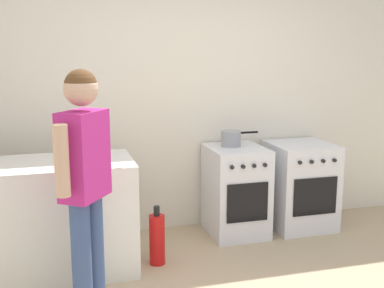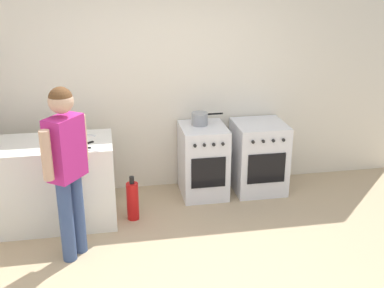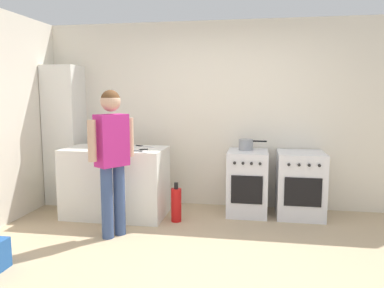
{
  "view_description": "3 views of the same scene",
  "coord_description": "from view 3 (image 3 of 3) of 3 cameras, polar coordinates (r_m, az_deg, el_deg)",
  "views": [
    {
      "loc": [
        -1.25,
        -2.59,
        1.76
      ],
      "look_at": [
        -0.27,
        0.91,
        1.04
      ],
      "focal_mm": 45.0,
      "sensor_mm": 36.0,
      "label": 1
    },
    {
      "loc": [
        -0.72,
        -3.57,
        2.59
      ],
      "look_at": [
        0.05,
        0.66,
        0.99
      ],
      "focal_mm": 45.0,
      "sensor_mm": 36.0,
      "label": 2
    },
    {
      "loc": [
        0.44,
        -3.36,
        1.59
      ],
      "look_at": [
        -0.3,
        0.96,
        1.01
      ],
      "focal_mm": 35.0,
      "sensor_mm": 36.0,
      "label": 3
    }
  ],
  "objects": [
    {
      "name": "oven_left",
      "position": [
        5.07,
        8.43,
        -5.79
      ],
      "size": [
        0.52,
        0.62,
        0.85
      ],
      "color": "silver",
      "rests_on": "ground"
    },
    {
      "name": "person",
      "position": [
        4.2,
        -12.11,
        -0.95
      ],
      "size": [
        0.37,
        0.48,
        1.64
      ],
      "color": "#384C7A",
      "rests_on": "ground"
    },
    {
      "name": "oven_right",
      "position": [
        5.11,
        16.15,
        -5.92
      ],
      "size": [
        0.6,
        0.62,
        0.85
      ],
      "color": "silver",
      "rests_on": "ground"
    },
    {
      "name": "knife_paring",
      "position": [
        4.59,
        -7.87,
        -1.1
      ],
      "size": [
        0.21,
        0.03,
        0.01
      ],
      "color": "silver",
      "rests_on": "counter_unit"
    },
    {
      "name": "fire_extinguisher",
      "position": [
        4.76,
        -2.42,
        -9.2
      ],
      "size": [
        0.13,
        0.13,
        0.5
      ],
      "color": "red",
      "rests_on": "ground"
    },
    {
      "name": "knife_carving",
      "position": [
        4.58,
        -8.55,
        -1.13
      ],
      "size": [
        0.3,
        0.19,
        0.01
      ],
      "color": "silver",
      "rests_on": "counter_unit"
    },
    {
      "name": "pot",
      "position": [
        5.06,
        8.23,
        -0.1
      ],
      "size": [
        0.37,
        0.19,
        0.15
      ],
      "color": "gray",
      "rests_on": "oven_left"
    },
    {
      "name": "counter_unit",
      "position": [
        5.03,
        -11.52,
        -5.7
      ],
      "size": [
        1.3,
        0.7,
        0.9
      ],
      "primitive_type": "cube",
      "color": "silver",
      "rests_on": "ground"
    },
    {
      "name": "larder_cabinet",
      "position": [
        5.77,
        -18.76,
        1.28
      ],
      "size": [
        0.48,
        0.44,
        2.0
      ],
      "primitive_type": "cube",
      "color": "silver",
      "rests_on": "ground"
    },
    {
      "name": "knife_bread",
      "position": [
        4.7,
        -8.62,
        -0.93
      ],
      "size": [
        0.31,
        0.22,
        0.01
      ],
      "color": "silver",
      "rests_on": "counter_unit"
    },
    {
      "name": "ground_plane",
      "position": [
        3.74,
        2.07,
        -17.57
      ],
      "size": [
        8.0,
        8.0,
        0.0
      ],
      "primitive_type": "plane",
      "color": "tan"
    },
    {
      "name": "knife_chef",
      "position": [
        5.02,
        -7.32,
        -0.36
      ],
      "size": [
        0.29,
        0.16,
        0.01
      ],
      "color": "silver",
      "rests_on": "counter_unit"
    },
    {
      "name": "back_wall",
      "position": [
        5.34,
        4.93,
        4.41
      ],
      "size": [
        6.0,
        0.1,
        2.6
      ],
      "primitive_type": "cube",
      "color": "silver",
      "rests_on": "ground"
    }
  ]
}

